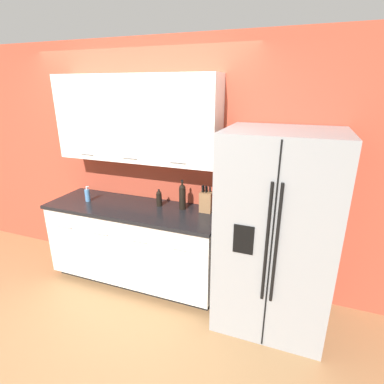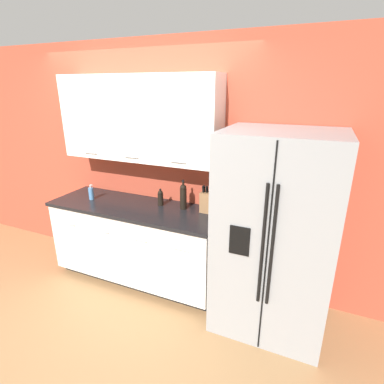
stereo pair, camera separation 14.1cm
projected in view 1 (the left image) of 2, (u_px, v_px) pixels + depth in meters
ground_plane at (98, 317)px, 2.93m from camera, size 14.00×14.00×0.00m
wall_back at (141, 152)px, 3.30m from camera, size 10.00×0.39×2.60m
counter_unit at (136, 243)px, 3.36m from camera, size 1.92×0.64×0.91m
refrigerator at (276, 233)px, 2.65m from camera, size 0.96×0.80×1.81m
knife_block at (206, 201)px, 3.05m from camera, size 0.12×0.10×0.28m
wine_bottle at (182, 196)px, 3.10m from camera, size 0.07×0.07×0.32m
soap_dispenser at (87, 195)px, 3.34m from camera, size 0.06×0.06×0.18m
oil_bottle at (159, 198)px, 3.20m from camera, size 0.06×0.06×0.19m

